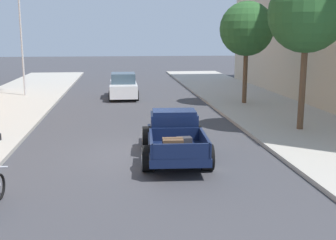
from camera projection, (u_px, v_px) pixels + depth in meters
ground_plane at (142, 154)px, 14.55m from camera, size 140.00×140.00×0.00m
hotrod_truck_navy at (174, 134)px, 14.18m from camera, size 2.38×5.01×1.58m
car_background_white at (123, 86)px, 27.42m from camera, size 1.88×4.31×1.65m
flagpole at (23, 8)px, 26.67m from camera, size 1.74×0.16×9.16m
street_tree_nearest at (307, 14)px, 16.84m from camera, size 3.15×3.15×6.33m
street_tree_second at (247, 29)px, 23.83m from camera, size 3.09×3.09×5.81m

